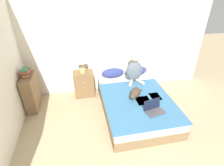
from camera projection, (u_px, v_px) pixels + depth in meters
The scene contains 11 objects.
wall_back at pixel (109, 42), 4.20m from camera, with size 5.06×0.05×2.55m.
bed at pixel (135, 103), 3.88m from camera, with size 1.43×2.08×0.40m.
pillow_near at pixel (113, 73), 4.43m from camera, with size 0.57×0.20×0.25m.
pillow_far at pixel (136, 71), 4.54m from camera, with size 0.57×0.20×0.25m.
person_sitting at pixel (134, 69), 4.19m from camera, with size 0.40×0.39×0.72m.
cat_tabby at pixel (135, 93), 3.68m from camera, with size 0.40×0.44×0.20m.
laptop_open at pixel (154, 109), 3.30m from camera, with size 0.40×0.32×0.22m.
nightstand at pixel (84, 84), 4.36m from camera, with size 0.49×0.38×0.64m.
table_lamp at pixel (82, 60), 4.03m from camera, with size 0.25×0.25×0.47m.
bookshelf at pixel (31, 92), 3.89m from camera, with size 0.23×0.63×0.81m.
book_stack_top at pixel (26, 72), 3.64m from camera, with size 0.21×0.25×0.18m.
Camera 1 is at (-0.76, -0.36, 2.56)m, focal length 28.00 mm.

